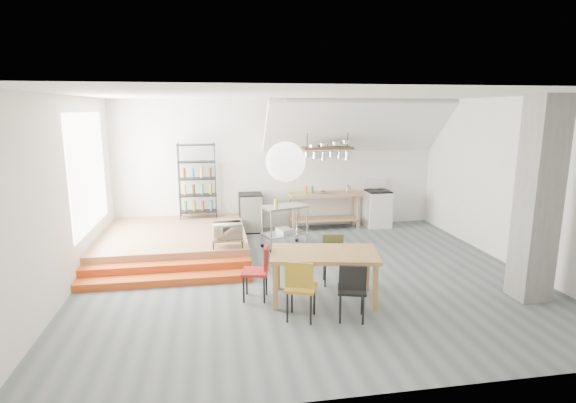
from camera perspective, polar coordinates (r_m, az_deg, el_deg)
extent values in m
plane|color=#4F595C|center=(8.27, 2.50, -9.42)|extent=(8.00, 8.00, 0.00)
cube|color=silver|center=(11.24, -1.17, 4.68)|extent=(8.00, 0.04, 3.20)
cube|color=silver|center=(8.02, -26.59, 0.55)|extent=(0.04, 7.00, 3.20)
cube|color=silver|center=(9.51, 26.89, 2.11)|extent=(0.04, 7.00, 3.20)
cube|color=white|center=(7.71, 2.72, 13.34)|extent=(8.00, 7.00, 0.02)
cube|color=white|center=(11.00, 8.72, 9.36)|extent=(4.40, 1.44, 1.32)
cube|color=white|center=(9.41, -24.00, 3.50)|extent=(0.02, 2.50, 2.20)
cube|color=#A27951|center=(9.97, -14.24, -4.84)|extent=(3.00, 3.00, 0.40)
cube|color=#C24916|center=(8.17, -15.23, -9.60)|extent=(3.00, 0.35, 0.13)
cube|color=#C24916|center=(8.48, -15.04, -8.33)|extent=(3.00, 0.35, 0.27)
cube|color=slate|center=(7.92, 29.17, 0.18)|extent=(0.50, 0.50, 3.20)
cube|color=#A27951|center=(11.23, 4.67, 0.91)|extent=(1.80, 0.60, 0.06)
cube|color=#A27951|center=(11.36, 4.61, -2.21)|extent=(1.70, 0.55, 0.04)
cube|color=#A27951|center=(11.75, 8.24, -0.92)|extent=(0.06, 0.06, 0.86)
cube|color=#A27951|center=(11.36, 0.34, -1.24)|extent=(0.06, 0.06, 0.86)
cube|color=#A27951|center=(11.35, 8.92, -1.40)|extent=(0.06, 0.06, 0.86)
cube|color=#A27951|center=(10.94, 0.74, -1.75)|extent=(0.06, 0.06, 0.86)
cube|color=white|center=(11.74, 11.27, -0.95)|extent=(0.60, 0.60, 0.90)
cube|color=black|center=(11.64, 11.36, 1.31)|extent=(0.58, 0.58, 0.03)
cube|color=white|center=(11.88, 10.91, 2.17)|extent=(0.60, 0.05, 0.25)
cylinder|color=black|center=(11.82, 11.76, 1.57)|extent=(0.18, 0.18, 0.02)
cylinder|color=black|center=(11.72, 10.49, 1.54)|extent=(0.18, 0.18, 0.02)
cylinder|color=black|center=(11.56, 12.26, 1.32)|extent=(0.18, 0.18, 0.02)
cylinder|color=black|center=(11.46, 10.96, 1.29)|extent=(0.18, 0.18, 0.02)
cube|color=#402719|center=(10.88, 5.03, 6.78)|extent=(1.20, 0.50, 0.05)
cylinder|color=black|center=(10.73, 2.46, 9.82)|extent=(0.02, 0.02, 1.15)
cylinder|color=black|center=(10.98, 7.65, 9.78)|extent=(0.02, 0.02, 1.15)
cylinder|color=silver|center=(10.73, 2.48, 5.99)|extent=(0.16, 0.16, 0.12)
cylinder|color=silver|center=(10.77, 3.53, 5.90)|extent=(0.20, 0.20, 0.16)
cylinder|color=silver|center=(10.82, 4.56, 5.81)|extent=(0.16, 0.16, 0.20)
cylinder|color=silver|center=(10.87, 5.60, 6.03)|extent=(0.20, 0.20, 0.12)
cylinder|color=silver|center=(10.92, 6.61, 5.93)|extent=(0.16, 0.16, 0.16)
cylinder|color=silver|center=(10.98, 7.62, 5.83)|extent=(0.20, 0.20, 0.20)
cylinder|color=black|center=(11.04, -9.22, 2.83)|extent=(0.02, 0.02, 1.80)
cylinder|color=black|center=(11.07, -13.57, 2.67)|extent=(0.02, 0.02, 1.80)
cylinder|color=black|center=(10.69, -9.20, 2.54)|extent=(0.02, 0.02, 1.80)
cylinder|color=black|center=(10.72, -13.70, 2.38)|extent=(0.02, 0.02, 1.80)
cube|color=black|center=(11.01, -11.27, -1.25)|extent=(0.88, 0.38, 0.02)
cube|color=black|center=(10.93, -11.35, 0.80)|extent=(0.88, 0.38, 0.02)
cube|color=black|center=(10.86, -11.44, 2.87)|extent=(0.88, 0.38, 0.02)
cube|color=black|center=(10.81, -11.52, 4.96)|extent=(0.88, 0.38, 0.02)
cube|color=black|center=(10.77, -11.61, 7.07)|extent=(0.88, 0.38, 0.03)
cylinder|color=#378B3B|center=(10.98, -11.30, -0.53)|extent=(0.07, 0.07, 0.24)
cylinder|color=olive|center=(10.91, -11.38, 1.52)|extent=(0.07, 0.07, 0.24)
cylinder|color=brown|center=(10.84, -11.47, 3.60)|extent=(0.07, 0.07, 0.24)
cube|color=#A27951|center=(8.64, -7.68, -4.72)|extent=(0.60, 0.40, 0.03)
cylinder|color=black|center=(8.84, -5.95, -4.86)|extent=(0.02, 0.02, 0.13)
cylinder|color=black|center=(8.82, -9.46, -4.99)|extent=(0.02, 0.02, 0.13)
cylinder|color=black|center=(8.51, -5.79, -5.51)|extent=(0.02, 0.02, 0.13)
cylinder|color=black|center=(8.50, -9.45, -5.64)|extent=(0.02, 0.02, 0.13)
sphere|color=white|center=(6.75, -0.30, 5.07)|extent=(0.60, 0.60, 0.60)
cube|color=olive|center=(7.07, 4.61, -6.66)|extent=(1.80, 1.23, 0.06)
cube|color=olive|center=(7.65, 10.02, -8.48)|extent=(0.08, 0.08, 0.72)
cube|color=olive|center=(7.57, -1.32, -8.53)|extent=(0.08, 0.08, 0.72)
cube|color=olive|center=(6.93, 11.01, -10.72)|extent=(0.08, 0.08, 0.72)
cube|color=olive|center=(6.84, -1.61, -10.81)|extent=(0.08, 0.08, 0.72)
cube|color=#A5801C|center=(6.53, 1.68, -10.90)|extent=(0.54, 0.54, 0.04)
cube|color=#A5801C|center=(6.26, 1.39, -9.34)|extent=(0.39, 0.18, 0.37)
cylinder|color=black|center=(6.51, -0.09, -13.30)|extent=(0.03, 0.03, 0.46)
cylinder|color=black|center=(6.45, 2.91, -13.53)|extent=(0.03, 0.03, 0.46)
cylinder|color=black|center=(6.80, 0.50, -12.13)|extent=(0.03, 0.03, 0.46)
cylinder|color=black|center=(6.75, 3.35, -12.34)|extent=(0.03, 0.03, 0.46)
cube|color=black|center=(6.59, 8.11, -11.03)|extent=(0.49, 0.49, 0.04)
cube|color=black|center=(6.33, 8.22, -9.58)|extent=(0.37, 0.14, 0.35)
cylinder|color=black|center=(6.53, 6.66, -13.40)|extent=(0.03, 0.03, 0.44)
cylinder|color=black|center=(6.54, 9.53, -13.43)|extent=(0.03, 0.03, 0.44)
cylinder|color=black|center=(6.82, 6.64, -12.26)|extent=(0.03, 0.03, 0.44)
cylinder|color=black|center=(6.83, 9.37, -12.30)|extent=(0.03, 0.03, 0.44)
cube|color=#4E5628|center=(7.83, 5.81, -7.37)|extent=(0.44, 0.44, 0.04)
cube|color=#4E5628|center=(7.92, 5.72, -5.33)|extent=(0.36, 0.10, 0.33)
cylinder|color=black|center=(8.06, 6.76, -8.47)|extent=(0.03, 0.03, 0.42)
cylinder|color=black|center=(8.03, 4.58, -8.50)|extent=(0.03, 0.03, 0.42)
cylinder|color=black|center=(7.78, 7.01, -9.25)|extent=(0.03, 0.03, 0.42)
cylinder|color=black|center=(7.75, 4.74, -9.28)|extent=(0.03, 0.03, 0.42)
cube|color=#A11718|center=(7.19, -4.21, -8.90)|extent=(0.48, 0.48, 0.04)
cube|color=#A11718|center=(7.09, -2.78, -7.04)|extent=(0.12, 0.38, 0.35)
cylinder|color=black|center=(7.11, -3.04, -11.13)|extent=(0.03, 0.03, 0.44)
cylinder|color=black|center=(7.41, -2.76, -10.17)|extent=(0.03, 0.03, 0.44)
cylinder|color=black|center=(7.15, -5.65, -11.04)|extent=(0.03, 0.03, 0.44)
cylinder|color=black|center=(7.45, -5.26, -10.09)|extent=(0.03, 0.03, 0.44)
cube|color=silver|center=(9.65, -0.44, -0.66)|extent=(1.05, 0.79, 0.04)
cube|color=silver|center=(9.79, -0.44, -4.09)|extent=(1.05, 0.79, 0.03)
cylinder|color=silver|center=(10.15, 1.12, -2.62)|extent=(0.03, 0.03, 0.89)
sphere|color=black|center=(10.26, 1.11, -4.92)|extent=(0.08, 0.08, 0.08)
cylinder|color=silver|center=(9.76, -3.32, -3.23)|extent=(0.03, 0.03, 0.89)
sphere|color=black|center=(9.88, -3.30, -5.60)|extent=(0.08, 0.08, 0.08)
cylinder|color=silver|center=(9.77, 2.45, -3.20)|extent=(0.03, 0.03, 0.89)
sphere|color=black|center=(9.89, 2.42, -5.58)|extent=(0.08, 0.08, 0.08)
cylinder|color=silver|center=(9.36, -2.12, -3.86)|extent=(0.03, 0.03, 0.89)
sphere|color=black|center=(9.49, -2.10, -6.33)|extent=(0.08, 0.08, 0.08)
cube|color=black|center=(11.06, -4.76, -1.40)|extent=(0.56, 0.56, 0.95)
imported|color=beige|center=(8.59, -7.71, -3.68)|extent=(0.56, 0.40, 0.30)
imported|color=silver|center=(11.16, 4.55, 1.16)|extent=(0.30, 0.30, 0.06)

